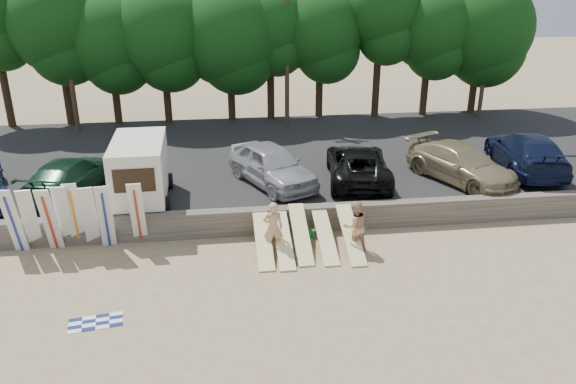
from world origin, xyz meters
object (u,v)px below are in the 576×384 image
box_trailer (140,168)px  car_5 (526,152)px  beachgoer_b (355,226)px  car_4 (461,164)px  car_1 (70,176)px  car_3 (358,164)px  cooler (310,233)px  car_2 (272,165)px  beachgoer_a (273,228)px

box_trailer → car_5: box_trailer is taller
box_trailer → beachgoer_b: (7.75, -3.87, -1.16)m
car_4 → beachgoer_b: car_4 is taller
car_1 → car_3: size_ratio=0.94×
car_3 → cooler: size_ratio=14.37×
car_3 → cooler: 4.87m
car_4 → cooler: 7.96m
beachgoer_b → cooler: (-1.40, 1.22, -0.79)m
car_2 → cooler: bearing=-99.7°
box_trailer → car_5: (17.03, 1.50, -0.54)m
car_1 → cooler: 10.27m
box_trailer → car_1: (-3.02, 1.33, -0.66)m
car_4 → beachgoer_a: (-8.66, -4.21, -0.52)m
car_5 → car_3: bearing=12.5°
box_trailer → car_3: (9.08, 1.17, -0.65)m
car_2 → cooler: size_ratio=13.35×
box_trailer → car_2: bearing=11.6°
car_1 → car_3: bearing=-165.7°
car_5 → car_2: bearing=11.6°
car_4 → beachgoer_b: 7.29m
car_5 → beachgoer_a: size_ratio=3.10×
car_1 → beachgoer_a: (7.89, -5.00, -0.48)m
car_2 → car_4: car_2 is taller
box_trailer → car_4: box_trailer is taller
car_3 → beachgoer_b: (-1.33, -5.04, -0.51)m
box_trailer → car_2: size_ratio=0.79×
car_4 → beachgoer_a: car_4 is taller
car_1 → beachgoer_b: (10.78, -5.19, -0.49)m
car_3 → car_5: car_5 is taller
box_trailer → beachgoer_a: box_trailer is taller
box_trailer → car_4: 13.55m
car_1 → car_2: size_ratio=1.01×
car_3 → car_5: size_ratio=0.91×
car_5 → beachgoer_a: 13.23m
car_2 → car_3: (3.75, -0.05, -0.11)m
cooler → car_2: bearing=113.3°
beachgoer_a → car_4: bearing=-152.3°
car_5 → beachgoer_b: size_ratio=3.15×
car_2 → beachgoer_b: bearing=-89.1°
car_4 → car_5: (3.51, 0.96, 0.09)m
car_1 → car_3: car_3 is taller
car_3 → beachgoer_a: 6.44m
box_trailer → car_3: box_trailer is taller
car_4 → beachgoer_a: 9.64m
box_trailer → cooler: 7.15m
car_4 → car_1: bearing=153.0°
car_3 → car_4: (4.45, -0.63, 0.02)m
box_trailer → car_5: bearing=3.7°
car_5 → beachgoer_b: 10.74m
car_4 → beachgoer_a: bearing=-178.4°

